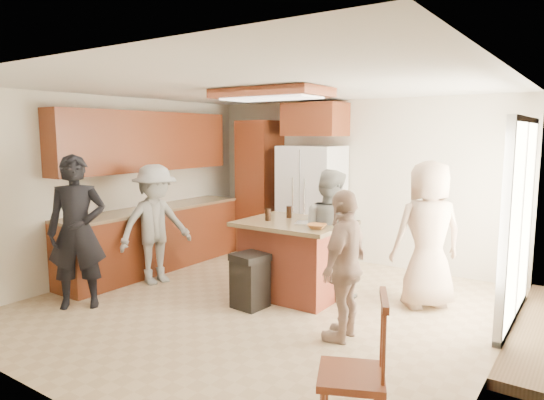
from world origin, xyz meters
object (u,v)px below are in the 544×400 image
Objects in this scene: person_behind_left at (329,234)px; person_behind_right at (428,235)px; person_front_left at (77,232)px; kitchen_island at (294,258)px; person_counter at (155,224)px; trash_bin at (250,280)px; spindle_chair at (355,376)px; person_side_right at (345,265)px; refrigerator at (312,204)px.

person_behind_left is 1.15m from person_behind_right.
kitchen_island is at bearing -2.83° from person_front_left.
person_counter is 1.92m from kitchen_island.
person_behind_right is at bearing 35.31° from trash_bin.
person_counter is at bearing 155.83° from spindle_chair.
person_behind_right is 1.15× the size of person_side_right.
person_behind_left is 2.49× the size of trash_bin.
person_side_right is 1.15× the size of kitchen_island.
person_side_right is 1.37m from kitchen_island.
person_side_right reaches higher than trash_bin.
spindle_chair is (2.04, -1.59, 0.13)m from trash_bin.
trash_bin is (0.46, -2.21, -0.58)m from refrigerator.
person_side_right is at bearing 118.41° from spindle_chair.
person_behind_right is 0.94× the size of refrigerator.
spindle_chair is (0.77, -1.42, -0.28)m from person_side_right.
trash_bin is 2.59m from spindle_chair.
person_behind_left is at bearing -28.05° from person_behind_right.
person_behind_right reaches higher than trash_bin.
person_behind_right reaches higher than person_counter.
person_front_left is 2.56m from kitchen_island.
person_front_left is at bearing -136.81° from kitchen_island.
person_front_left is at bearing -109.77° from refrigerator.
person_counter is at bearing -24.84° from person_behind_right.
person_counter is 2.52× the size of trash_bin.
person_counter is at bearing 41.59° from person_front_left.
person_front_left reaches higher than person_counter.
kitchen_island is (-1.07, 0.81, -0.26)m from person_side_right.
refrigerator reaches higher than person_side_right.
person_front_left is 1.11× the size of person_counter.
trash_bin is (-1.66, -1.17, -0.53)m from person_behind_right.
refrigerator is (1.18, 3.29, 0.02)m from person_front_left.
refrigerator reaches higher than kitchen_island.
person_front_left is 3.05m from person_side_right.
person_behind_left reaches higher than person_side_right.
person_side_right is 1.48× the size of spindle_chair.
person_side_right is (-0.39, -1.35, -0.11)m from person_behind_right.
person_front_left is 1.13m from person_counter.
person_front_left is 1.20× the size of person_side_right.
person_behind_left is 0.52m from kitchen_island.
trash_bin is (-0.56, -0.86, -0.46)m from person_behind_left.
person_front_left is at bearing -75.96° from person_side_right.
spindle_chair is (3.63, -1.63, -0.34)m from person_counter.
spindle_chair is (3.68, -0.51, -0.43)m from person_front_left.
person_behind_right is at bearing -25.97° from refrigerator.
spindle_chair is at bearing -38.02° from trash_bin.
refrigerator is (1.14, 2.17, 0.11)m from person_counter.
refrigerator reaches higher than person_behind_right.
person_counter is (-2.15, -0.82, 0.01)m from person_behind_left.
person_behind_left is 0.99× the size of person_counter.
kitchen_island is at bearing 72.73° from trash_bin.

